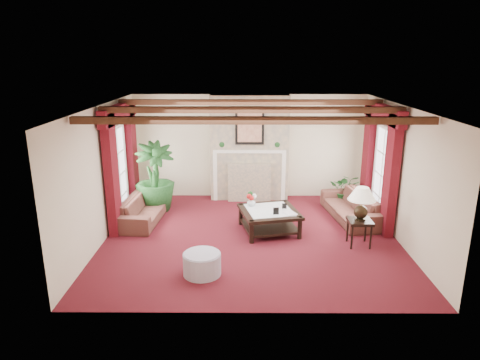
{
  "coord_description": "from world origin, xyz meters",
  "views": [
    {
      "loc": [
        -0.18,
        -8.24,
        3.64
      ],
      "look_at": [
        -0.23,
        0.4,
        1.12
      ],
      "focal_mm": 32.0,
      "sensor_mm": 36.0,
      "label": 1
    }
  ],
  "objects_px": {
    "potted_palm": "(156,191)",
    "side_table": "(359,233)",
    "ottoman": "(202,264)",
    "sofa_left": "(144,204)",
    "coffee_table": "(269,221)",
    "sofa_right": "(351,202)"
  },
  "relations": [
    {
      "from": "potted_palm",
      "to": "side_table",
      "type": "relative_size",
      "value": 3.55
    },
    {
      "from": "sofa_right",
      "to": "potted_palm",
      "type": "xyz_separation_m",
      "value": [
        -4.61,
        0.55,
        0.07
      ]
    },
    {
      "from": "potted_palm",
      "to": "side_table",
      "type": "xyz_separation_m",
      "value": [
        4.42,
        -2.02,
        -0.2
      ]
    },
    {
      "from": "sofa_left",
      "to": "sofa_right",
      "type": "height_order",
      "value": "sofa_right"
    },
    {
      "from": "side_table",
      "to": "sofa_left",
      "type": "bearing_deg",
      "value": 163.73
    },
    {
      "from": "coffee_table",
      "to": "side_table",
      "type": "xyz_separation_m",
      "value": [
        1.74,
        -0.69,
        0.03
      ]
    },
    {
      "from": "side_table",
      "to": "ottoman",
      "type": "relative_size",
      "value": 0.82
    },
    {
      "from": "sofa_right",
      "to": "side_table",
      "type": "relative_size",
      "value": 3.89
    },
    {
      "from": "sofa_right",
      "to": "coffee_table",
      "type": "height_order",
      "value": "sofa_right"
    },
    {
      "from": "coffee_table",
      "to": "side_table",
      "type": "distance_m",
      "value": 1.88
    },
    {
      "from": "sofa_left",
      "to": "side_table",
      "type": "relative_size",
      "value": 3.65
    },
    {
      "from": "sofa_right",
      "to": "side_table",
      "type": "distance_m",
      "value": 1.48
    },
    {
      "from": "sofa_left",
      "to": "side_table",
      "type": "height_order",
      "value": "sofa_left"
    },
    {
      "from": "potted_palm",
      "to": "sofa_right",
      "type": "bearing_deg",
      "value": -6.83
    },
    {
      "from": "sofa_left",
      "to": "sofa_right",
      "type": "relative_size",
      "value": 0.94
    },
    {
      "from": "coffee_table",
      "to": "ottoman",
      "type": "height_order",
      "value": "coffee_table"
    },
    {
      "from": "sofa_right",
      "to": "ottoman",
      "type": "bearing_deg",
      "value": -57.78
    },
    {
      "from": "potted_palm",
      "to": "ottoman",
      "type": "height_order",
      "value": "potted_palm"
    },
    {
      "from": "sofa_right",
      "to": "potted_palm",
      "type": "distance_m",
      "value": 4.64
    },
    {
      "from": "sofa_left",
      "to": "coffee_table",
      "type": "distance_m",
      "value": 2.89
    },
    {
      "from": "sofa_left",
      "to": "ottoman",
      "type": "xyz_separation_m",
      "value": [
        1.55,
        -2.53,
        -0.19
      ]
    },
    {
      "from": "potted_palm",
      "to": "side_table",
      "type": "distance_m",
      "value": 4.86
    }
  ]
}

